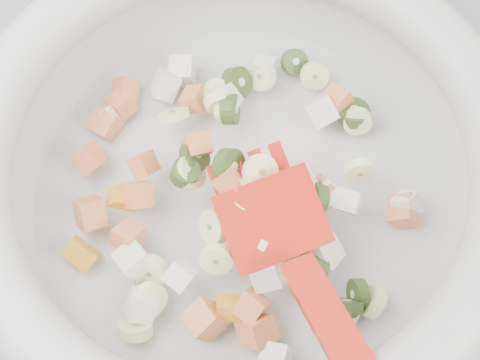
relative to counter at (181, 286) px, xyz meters
The scene contains 2 objects.
counter is the anchor object (origin of this frame).
mixing_bowl 0.53m from the counter, 13.75° to the right, with size 0.47×0.43×0.16m.
Camera 1 is at (0.23, 1.20, 1.46)m, focal length 55.00 mm.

